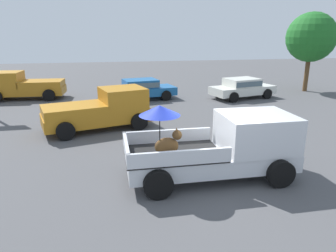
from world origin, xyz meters
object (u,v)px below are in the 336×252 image
object	(u,v)px
pickup_truck_far	(102,110)
parked_sedan_near	(242,87)
pickup_truck_main	(225,146)
pickup_truck_red	(23,86)
parked_sedan_far	(141,88)

from	to	relation	value
pickup_truck_far	parked_sedan_near	xyz separation A→B (m)	(9.11, 5.19, -0.13)
pickup_truck_main	pickup_truck_far	size ratio (longest dim) A/B	0.99
pickup_truck_red	pickup_truck_far	world-z (taller)	same
pickup_truck_red	parked_sedan_near	distance (m)	14.51
pickup_truck_main	pickup_truck_red	size ratio (longest dim) A/B	1.03
pickup_truck_far	pickup_truck_main	bearing A→B (deg)	-73.06
pickup_truck_red	parked_sedan_far	xyz separation A→B (m)	(7.62, -1.76, -0.13)
pickup_truck_red	parked_sedan_far	size ratio (longest dim) A/B	1.08
parked_sedan_near	parked_sedan_far	world-z (taller)	same
pickup_truck_main	pickup_truck_red	bearing A→B (deg)	123.43
pickup_truck_main	parked_sedan_near	distance (m)	12.27
pickup_truck_red	parked_sedan_far	world-z (taller)	pickup_truck_red
pickup_truck_main	pickup_truck_far	bearing A→B (deg)	122.55
pickup_truck_red	pickup_truck_far	distance (m)	9.33
pickup_truck_red	parked_sedan_near	bearing A→B (deg)	173.31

